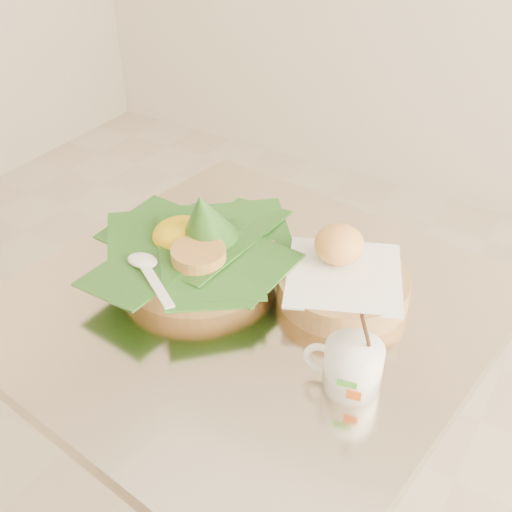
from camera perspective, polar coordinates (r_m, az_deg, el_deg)
The scene contains 4 objects.
cafe_table at distance 1.16m, azimuth -0.61°, elevation -12.47°, with size 0.78×0.78×0.75m.
rice_basket at distance 1.06m, azimuth -5.32°, elevation 0.80°, with size 0.33×0.33×0.16m.
bread_basket at distance 1.01m, azimuth 7.68°, elevation -2.00°, with size 0.23×0.23×0.11m.
coffee_mug at distance 0.87m, azimuth 8.48°, elevation -9.55°, with size 0.11×0.08×0.13m.
Camera 1 is at (0.54, -0.65, 1.39)m, focal length 45.00 mm.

